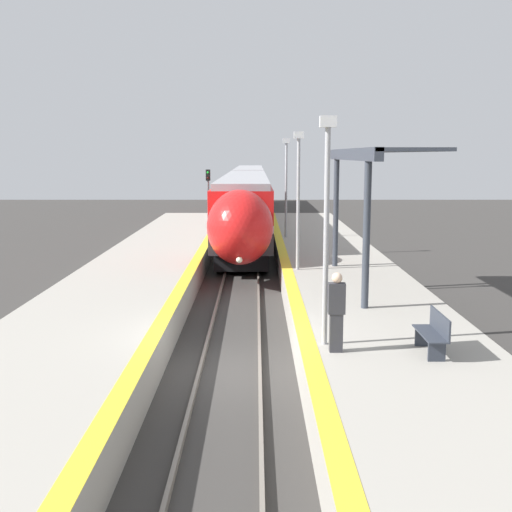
% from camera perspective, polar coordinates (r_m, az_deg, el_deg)
% --- Properties ---
extents(ground_plane, '(120.00, 120.00, 0.00)m').
position_cam_1_polar(ground_plane, '(15.77, -2.11, -10.23)').
color(ground_plane, '#383533').
extents(rail_left, '(0.08, 90.00, 0.15)m').
position_cam_1_polar(rail_left, '(15.79, -4.76, -9.95)').
color(rail_left, slate).
rests_on(rail_left, ground_plane).
extents(rail_right, '(0.08, 90.00, 0.15)m').
position_cam_1_polar(rail_right, '(15.74, 0.55, -9.99)').
color(rail_right, slate).
rests_on(rail_right, ground_plane).
extents(train, '(2.74, 49.05, 4.02)m').
position_cam_1_polar(train, '(47.94, -0.54, 5.54)').
color(train, black).
rests_on(train, ground_plane).
extents(platform_right, '(4.48, 64.00, 0.98)m').
position_cam_1_polar(platform_right, '(15.93, 11.94, -8.38)').
color(platform_right, '#9E998E').
rests_on(platform_right, ground_plane).
extents(platform_left, '(4.41, 64.00, 0.98)m').
position_cam_1_polar(platform_left, '(16.22, -15.78, -8.22)').
color(platform_left, '#9E998E').
rests_on(platform_left, ground_plane).
extents(platform_bench, '(0.44, 1.45, 0.89)m').
position_cam_1_polar(platform_bench, '(14.31, 15.75, -6.56)').
color(platform_bench, '#2D333D').
rests_on(platform_bench, platform_right).
extents(person_waiting, '(0.36, 0.23, 1.74)m').
position_cam_1_polar(person_waiting, '(13.91, 7.38, -4.85)').
color(person_waiting, '#333338').
rests_on(person_waiting, platform_right).
extents(railway_signal, '(0.28, 0.28, 4.27)m').
position_cam_1_polar(railway_signal, '(41.16, -4.05, 5.38)').
color(railway_signal, '#59595E').
rests_on(railway_signal, ground_plane).
extents(lamppost_near, '(0.36, 0.20, 5.04)m').
position_cam_1_polar(lamppost_near, '(14.11, 6.50, 3.59)').
color(lamppost_near, '#9E9EA3').
rests_on(lamppost_near, platform_right).
extents(lamppost_mid, '(0.36, 0.20, 5.04)m').
position_cam_1_polar(lamppost_mid, '(23.54, 3.99, 5.77)').
color(lamppost_mid, '#9E9EA3').
rests_on(lamppost_mid, platform_right).
extents(lamppost_far, '(0.36, 0.20, 5.04)m').
position_cam_1_polar(lamppost_far, '(33.00, 2.91, 6.70)').
color(lamppost_far, '#9E9EA3').
rests_on(lamppost_far, platform_right).
extents(station_canopy, '(2.02, 9.81, 4.41)m').
position_cam_1_polar(station_canopy, '(21.12, 10.11, 8.47)').
color(station_canopy, '#333842').
rests_on(station_canopy, platform_right).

